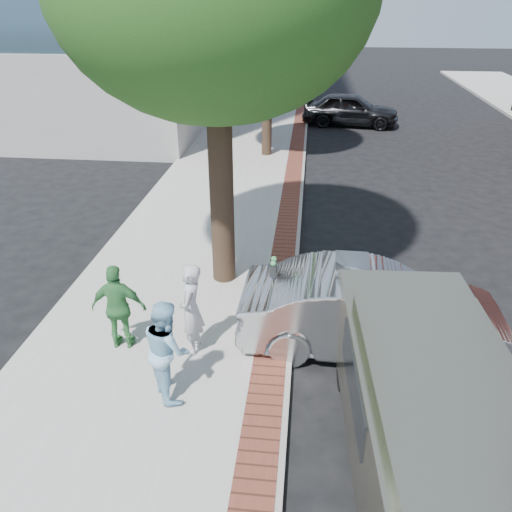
# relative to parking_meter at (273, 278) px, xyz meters

# --- Properties ---
(ground) EXTENTS (120.00, 120.00, 0.00)m
(ground) POSITION_rel_parking_meter_xyz_m (-0.66, -0.19, -1.21)
(ground) COLOR black
(ground) RESTS_ON ground
(sidewalk) EXTENTS (5.00, 60.00, 0.15)m
(sidewalk) POSITION_rel_parking_meter_xyz_m (-2.16, 7.81, -1.13)
(sidewalk) COLOR #9E9991
(sidewalk) RESTS_ON ground
(brick_strip) EXTENTS (0.60, 60.00, 0.01)m
(brick_strip) POSITION_rel_parking_meter_xyz_m (0.04, 7.81, -1.05)
(brick_strip) COLOR brown
(brick_strip) RESTS_ON sidewalk
(curb) EXTENTS (0.10, 60.00, 0.15)m
(curb) POSITION_rel_parking_meter_xyz_m (0.39, 7.81, -1.13)
(curb) COLOR gray
(curb) RESTS_ON ground
(office_base) EXTENTS (18.20, 22.20, 4.00)m
(office_base) POSITION_rel_parking_meter_xyz_m (-13.66, 21.81, 0.79)
(office_base) COLOR gray
(office_base) RESTS_ON ground
(signal_near) EXTENTS (0.70, 0.15, 3.80)m
(signal_near) POSITION_rel_parking_meter_xyz_m (0.24, 21.81, 1.05)
(signal_near) COLOR black
(signal_near) RESTS_ON ground
(tree_far) EXTENTS (4.80, 4.80, 7.14)m
(tree_far) POSITION_rel_parking_meter_xyz_m (-1.16, 11.81, 4.09)
(tree_far) COLOR black
(tree_far) RESTS_ON sidewalk
(parking_meter) EXTENTS (0.12, 0.32, 1.47)m
(parking_meter) POSITION_rel_parking_meter_xyz_m (0.00, 0.00, 0.00)
(parking_meter) COLOR gray
(parking_meter) RESTS_ON sidewalk
(person_gray) EXTENTS (0.44, 0.66, 1.77)m
(person_gray) POSITION_rel_parking_meter_xyz_m (-1.39, -0.98, -0.17)
(person_gray) COLOR #B5B5BA
(person_gray) RESTS_ON sidewalk
(person_officer) EXTENTS (1.01, 1.07, 1.76)m
(person_officer) POSITION_rel_parking_meter_xyz_m (-1.53, -2.11, -0.18)
(person_officer) COLOR #97CDE9
(person_officer) RESTS_ON sidewalk
(person_green) EXTENTS (1.02, 0.47, 1.70)m
(person_green) POSITION_rel_parking_meter_xyz_m (-2.72, -1.00, -0.21)
(person_green) COLOR #3E8845
(person_green) RESTS_ON sidewalk
(sedan_silver) EXTENTS (4.94, 1.82, 1.61)m
(sedan_silver) POSITION_rel_parking_meter_xyz_m (1.88, -0.36, -0.40)
(sedan_silver) COLOR #ABAEB2
(sedan_silver) RESTS_ON ground
(bg_car) EXTENTS (4.95, 2.45, 1.62)m
(bg_car) POSITION_rel_parking_meter_xyz_m (2.57, 17.87, -0.40)
(bg_car) COLOR black
(bg_car) RESTS_ON ground
(van) EXTENTS (2.32, 5.46, 1.98)m
(van) POSITION_rel_parking_meter_xyz_m (2.33, -2.96, -0.12)
(van) COLOR gray
(van) RESTS_ON ground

